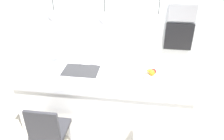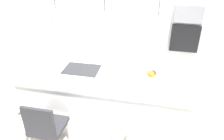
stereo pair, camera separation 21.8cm
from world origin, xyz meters
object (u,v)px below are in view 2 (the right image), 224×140
(microwave, at_px, (189,14))
(chair_middle, at_px, (93,133))
(fruit_bowl, at_px, (151,76))
(oven, at_px, (185,38))
(chair_near, at_px, (45,126))

(microwave, bearing_deg, chair_middle, -116.28)
(fruit_bowl, relative_size, chair_middle, 0.29)
(microwave, distance_m, oven, 0.50)
(chair_near, bearing_deg, fruit_bowl, 32.54)
(chair_middle, bearing_deg, fruit_bowl, 52.04)
(fruit_bowl, xyz_separation_m, chair_middle, (-0.65, -0.84, -0.45))
(microwave, bearing_deg, chair_near, -127.30)
(microwave, height_order, chair_near, microwave)
(oven, relative_size, chair_middle, 0.63)
(oven, bearing_deg, fruit_bowl, -109.16)
(microwave, xyz_separation_m, chair_middle, (-1.22, -2.48, -0.94))
(microwave, xyz_separation_m, oven, (0.00, 0.00, -0.50))
(oven, bearing_deg, microwave, 0.00)
(chair_near, relative_size, chair_middle, 1.01)
(fruit_bowl, height_order, microwave, microwave)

